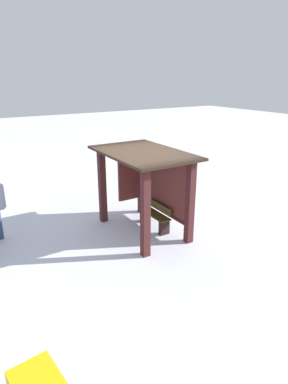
{
  "coord_description": "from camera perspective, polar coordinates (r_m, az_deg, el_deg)",
  "views": [
    {
      "loc": [
        7.2,
        -4.42,
        4.19
      ],
      "look_at": [
        0.38,
        -0.21,
        1.33
      ],
      "focal_mm": 30.58,
      "sensor_mm": 36.0,
      "label": 1
    }
  ],
  "objects": [
    {
      "name": "ground_plane",
      "position": [
        9.43,
        -0.15,
        -6.71
      ],
      "size": [
        60.0,
        60.0,
        0.0
      ],
      "primitive_type": "plane",
      "color": "white"
    },
    {
      "name": "bus_shelter",
      "position": [
        9.03,
        0.59,
        2.93
      ],
      "size": [
        2.95,
        1.91,
        2.3
      ],
      "color": "#411C1B",
      "rests_on": "ground"
    },
    {
      "name": "bench_left_inside",
      "position": [
        9.48,
        1.93,
        -4.3
      ],
      "size": [
        1.21,
        0.35,
        0.73
      ],
      "color": "#493E18",
      "rests_on": "ground"
    }
  ]
}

